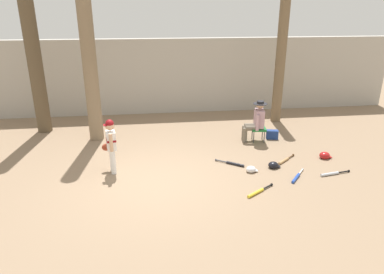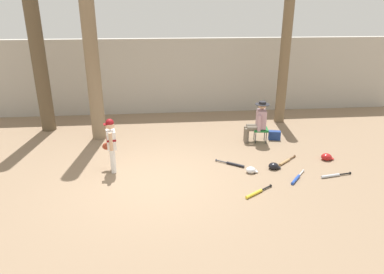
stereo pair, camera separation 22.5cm
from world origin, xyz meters
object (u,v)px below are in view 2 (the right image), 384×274
at_px(young_ballplayer, 111,142).
at_px(batting_helmet_white, 251,170).
at_px(bat_blue_youth, 297,178).
at_px(bat_black_composite, 233,164).
at_px(tree_far_left, 35,36).
at_px(bat_aluminum_silver, 333,176).
at_px(batting_helmet_red, 327,157).
at_px(folding_stool, 261,130).
at_px(bat_wood_tan, 286,161).
at_px(batting_helmet_black, 274,166).
at_px(tree_behind_spectator, 284,69).
at_px(handbag_beside_stool, 274,135).
at_px(tree_near_player, 91,48).
at_px(seated_spectator, 258,121).

height_order(young_ballplayer, batting_helmet_white, young_ballplayer).
height_order(bat_blue_youth, bat_black_composite, same).
xyz_separation_m(tree_far_left, bat_aluminum_silver, (7.44, -4.07, -2.86)).
bearing_deg(batting_helmet_red, batting_helmet_white, -166.01).
relative_size(folding_stool, bat_aluminum_silver, 0.58).
bearing_deg(bat_wood_tan, bat_aluminum_silver, -47.36).
bearing_deg(bat_black_composite, batting_helmet_black, -17.85).
relative_size(tree_behind_spectator, folding_stool, 9.15).
bearing_deg(batting_helmet_black, bat_blue_youth, -60.80).
height_order(folding_stool, handbag_beside_stool, folding_stool).
bearing_deg(folding_stool, batting_helmet_white, -111.75).
distance_m(handbag_beside_stool, batting_helmet_white, 2.44).
relative_size(young_ballplayer, bat_blue_youth, 2.01).
relative_size(bat_blue_youth, bat_black_composite, 0.99).
relative_size(tree_near_player, bat_black_composite, 8.87).
distance_m(tree_far_left, bat_wood_tan, 7.90).
height_order(bat_wood_tan, bat_blue_youth, same).
xyz_separation_m(tree_near_player, bat_aluminum_silver, (5.73, -3.16, -2.59)).
bearing_deg(seated_spectator, bat_wood_tan, -77.17).
bearing_deg(batting_helmet_white, folding_stool, 68.25).
distance_m(young_ballplayer, batting_helmet_white, 3.35).
distance_m(young_ballplayer, bat_aluminum_silver, 5.19).
xyz_separation_m(young_ballplayer, batting_helmet_black, (3.85, -0.29, -0.67)).
height_order(tree_behind_spectator, tree_far_left, tree_far_left).
xyz_separation_m(bat_aluminum_silver, batting_helmet_red, (0.29, 0.93, 0.05)).
relative_size(young_ballplayer, bat_black_composite, 1.98).
bearing_deg(batting_helmet_red, batting_helmet_black, -165.84).
relative_size(young_ballplayer, bat_aluminum_silver, 1.67).
relative_size(tree_far_left, bat_black_composite, 9.76).
relative_size(tree_near_player, bat_wood_tan, 9.57).
distance_m(bat_aluminum_silver, batting_helmet_red, 0.97).
height_order(bat_aluminum_silver, bat_black_composite, same).
bearing_deg(seated_spectator, bat_black_composite, -123.63).
distance_m(folding_stool, bat_blue_youth, 2.44).
height_order(folding_stool, seated_spectator, seated_spectator).
distance_m(young_ballplayer, handbag_beside_stool, 4.84).
height_order(bat_wood_tan, bat_black_composite, same).
xyz_separation_m(handbag_beside_stool, batting_helmet_black, (-0.65, -1.94, -0.06)).
distance_m(tree_far_left, bat_blue_youth, 8.26).
bearing_deg(seated_spectator, young_ballplayer, -158.68).
bearing_deg(bat_black_composite, batting_helmet_red, 1.93).
bearing_deg(folding_stool, batting_helmet_black, -95.63).
bearing_deg(batting_helmet_black, tree_behind_spectator, 69.28).
bearing_deg(batting_helmet_black, bat_wood_tan, 37.75).
xyz_separation_m(folding_stool, tree_far_left, (-6.39, 1.72, 2.53)).
height_order(handbag_beside_stool, batting_helmet_white, handbag_beside_stool).
distance_m(batting_helmet_red, batting_helmet_white, 2.18).
distance_m(folding_stool, seated_spectator, 0.29).
distance_m(handbag_beside_stool, bat_black_composite, 2.28).
distance_m(tree_near_player, bat_blue_youth, 6.37).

